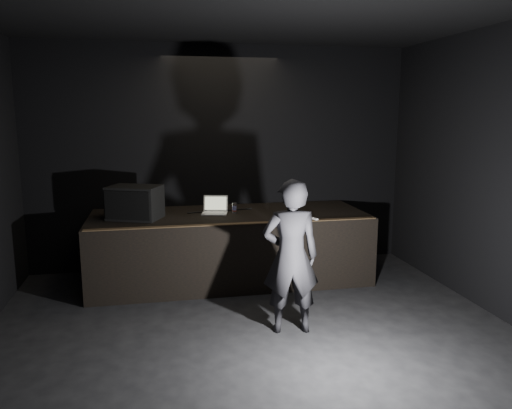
{
  "coord_description": "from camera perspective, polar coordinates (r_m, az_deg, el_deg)",
  "views": [
    {
      "loc": [
        -1.02,
        -4.37,
        2.46
      ],
      "look_at": [
        0.32,
        2.3,
        1.2
      ],
      "focal_mm": 35.0,
      "sensor_mm": 36.0,
      "label": 1
    }
  ],
  "objects": [
    {
      "name": "ground",
      "position": [
        5.12,
        1.68,
        -18.26
      ],
      "size": [
        7.0,
        7.0,
        0.0
      ],
      "primitive_type": "plane",
      "color": "black",
      "rests_on": "ground"
    },
    {
      "name": "beer_can",
      "position": [
        7.3,
        -2.49,
        -0.43
      ],
      "size": [
        0.07,
        0.07,
        0.16
      ],
      "color": "silver",
      "rests_on": "stage_riser"
    },
    {
      "name": "room_walls",
      "position": [
        4.51,
        1.82,
        4.89
      ],
      "size": [
        6.1,
        7.1,
        3.52
      ],
      "color": "black",
      "rests_on": "ground"
    },
    {
      "name": "stage_monitor",
      "position": [
        7.12,
        -13.69,
        0.22
      ],
      "size": [
        0.82,
        0.72,
        0.46
      ],
      "rotation": [
        0.0,
        0.0,
        -0.4
      ],
      "color": "black",
      "rests_on": "stage_riser"
    },
    {
      "name": "plastic_cup",
      "position": [
        7.61,
        1.3,
        -0.18
      ],
      "size": [
        0.09,
        0.09,
        0.11
      ],
      "primitive_type": "cylinder",
      "color": "white",
      "rests_on": "stage_riser"
    },
    {
      "name": "laptop",
      "position": [
        7.36,
        -4.7,
        -0.48
      ],
      "size": [
        0.42,
        0.4,
        0.25
      ],
      "rotation": [
        0.0,
        0.0,
        -0.23
      ],
      "color": "silver",
      "rests_on": "stage_riser"
    },
    {
      "name": "wii_remote",
      "position": [
        6.93,
        6.58,
        -1.62
      ],
      "size": [
        0.09,
        0.17,
        0.03
      ],
      "primitive_type": "cube",
      "rotation": [
        0.0,
        0.0,
        0.32
      ],
      "color": "white",
      "rests_on": "stage_riser"
    },
    {
      "name": "person",
      "position": [
        5.61,
        3.98,
        -5.95
      ],
      "size": [
        0.68,
        0.48,
        1.75
      ],
      "primitive_type": "imported",
      "rotation": [
        0.0,
        0.0,
        3.04
      ],
      "color": "black",
      "rests_on": "ground"
    },
    {
      "name": "cable",
      "position": [
        7.49,
        -4.13,
        -0.71
      ],
      "size": [
        0.99,
        0.17,
        0.02
      ],
      "primitive_type": "cylinder",
      "rotation": [
        0.0,
        1.57,
        0.15
      ],
      "color": "black",
      "rests_on": "stage_riser"
    },
    {
      "name": "stage_riser",
      "position": [
        7.44,
        -3.06,
        -4.82
      ],
      "size": [
        4.0,
        1.5,
        1.0
      ],
      "primitive_type": "cube",
      "color": "black",
      "rests_on": "ground"
    },
    {
      "name": "riser_lip",
      "position": [
        6.63,
        -2.21,
        -2.2
      ],
      "size": [
        3.92,
        0.1,
        0.01
      ],
      "primitive_type": "cube",
      "color": "brown",
      "rests_on": "stage_riser"
    }
  ]
}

